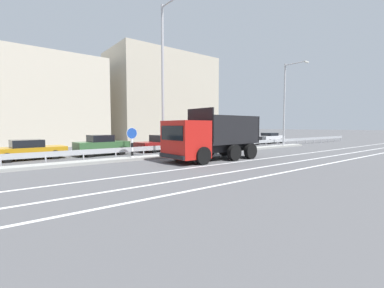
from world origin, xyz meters
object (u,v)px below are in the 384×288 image
(parked_car_4, at_px, (102,145))
(parked_car_8, at_px, (270,138))
(parked_car_6, at_px, (214,140))
(dump_truck, at_px, (203,141))
(street_lamp_1, at_px, (164,74))
(street_lamp_2, at_px, (286,101))
(parked_car_3, at_px, (29,149))
(parked_car_5, at_px, (163,143))
(median_road_sign, at_px, (132,143))
(parked_car_7, at_px, (245,138))

(parked_car_4, xyz_separation_m, parked_car_8, (22.03, 0.32, -0.07))
(parked_car_6, bearing_deg, parked_car_8, 94.85)
(dump_truck, relative_size, street_lamp_1, 0.64)
(street_lamp_1, bearing_deg, street_lamp_2, -0.51)
(parked_car_3, relative_size, parked_car_5, 0.88)
(median_road_sign, relative_size, parked_car_5, 0.43)
(dump_truck, xyz_separation_m, median_road_sign, (-3.44, 3.18, -0.16))
(median_road_sign, distance_m, parked_car_6, 12.04)
(median_road_sign, bearing_deg, parked_car_4, 98.79)
(median_road_sign, height_order, parked_car_6, median_road_sign)
(dump_truck, relative_size, median_road_sign, 3.19)
(median_road_sign, relative_size, street_lamp_1, 0.20)
(street_lamp_2, bearing_deg, street_lamp_1, 179.49)
(parked_car_5, bearing_deg, street_lamp_1, 144.99)
(parked_car_3, bearing_deg, dump_truck, 44.97)
(parked_car_4, bearing_deg, street_lamp_1, 32.80)
(parked_car_6, bearing_deg, parked_car_3, -87.03)
(street_lamp_1, distance_m, parked_car_6, 11.11)
(parked_car_3, relative_size, parked_car_8, 0.99)
(parked_car_3, relative_size, parked_car_7, 1.12)
(parked_car_3, bearing_deg, parked_car_4, 81.33)
(parked_car_3, xyz_separation_m, parked_car_6, (16.62, -0.24, 0.09))
(street_lamp_2, xyz_separation_m, parked_car_8, (4.00, 4.68, -4.19))
(median_road_sign, bearing_deg, parked_car_5, 39.98)
(parked_car_4, bearing_deg, parked_car_3, -97.34)
(median_road_sign, height_order, parked_car_5, median_road_sign)
(median_road_sign, xyz_separation_m, street_lamp_1, (2.40, -0.17, 4.71))
(street_lamp_2, xyz_separation_m, parked_car_3, (-22.75, 4.73, -4.22))
(street_lamp_2, xyz_separation_m, parked_car_7, (-0.66, 4.88, -4.15))
(parked_car_7, bearing_deg, street_lamp_1, 109.77)
(parked_car_8, bearing_deg, street_lamp_1, -79.43)
(parked_car_4, bearing_deg, median_road_sign, 5.95)
(street_lamp_2, xyz_separation_m, parked_car_5, (-12.53, 4.39, -4.18))
(dump_truck, relative_size, parked_car_3, 1.54)
(street_lamp_2, height_order, parked_car_8, street_lamp_2)
(dump_truck, xyz_separation_m, street_lamp_2, (13.96, 2.87, 3.61))
(parked_car_7, bearing_deg, median_road_sign, 106.73)
(parked_car_5, bearing_deg, median_road_sign, 125.07)
(street_lamp_1, relative_size, parked_car_7, 2.68)
(median_road_sign, xyz_separation_m, parked_car_3, (-5.34, 4.42, -0.45))
(median_road_sign, distance_m, parked_car_3, 6.95)
(parked_car_6, height_order, parked_car_7, parked_car_7)
(street_lamp_1, height_order, parked_car_5, street_lamp_1)
(street_lamp_2, distance_m, parked_car_6, 8.65)
(street_lamp_1, distance_m, parked_car_8, 20.20)
(dump_truck, bearing_deg, parked_car_8, -67.82)
(median_road_sign, distance_m, parked_car_7, 17.36)
(street_lamp_2, relative_size, parked_car_5, 1.75)
(median_road_sign, distance_m, parked_car_4, 4.11)
(street_lamp_1, distance_m, parked_car_5, 7.10)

